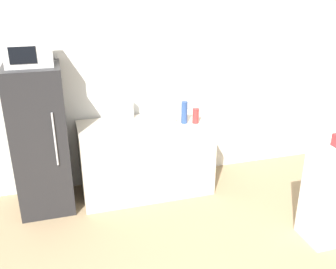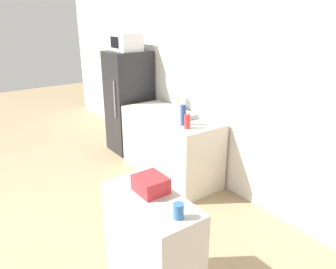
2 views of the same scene
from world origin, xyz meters
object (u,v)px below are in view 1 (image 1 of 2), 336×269
object	(u,v)px
microwave	(28,52)
bottle_short	(196,116)
refrigerator	(41,140)
bottle_tall	(184,112)
paper_towel_roll	(129,109)

from	to	relation	value
microwave	bottle_short	bearing A→B (deg)	-5.60
refrigerator	bottle_short	world-z (taller)	refrigerator
bottle_tall	bottle_short	distance (m)	0.14
microwave	bottle_tall	distance (m)	1.78
bottle_short	paper_towel_roll	xyz separation A→B (m)	(-0.71, 0.38, 0.03)
bottle_tall	bottle_short	world-z (taller)	bottle_tall
bottle_short	paper_towel_roll	bearing A→B (deg)	151.76
refrigerator	bottle_short	size ratio (longest dim) A/B	9.38
paper_towel_roll	microwave	bearing A→B (deg)	-168.23
paper_towel_roll	refrigerator	bearing A→B (deg)	-168.29
microwave	bottle_short	xyz separation A→B (m)	(1.74, -0.17, -0.79)
refrigerator	paper_towel_roll	size ratio (longest dim) A/B	6.71
bottle_tall	bottle_short	size ratio (longest dim) A/B	1.48
microwave	paper_towel_roll	world-z (taller)	microwave
refrigerator	microwave	size ratio (longest dim) A/B	3.60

